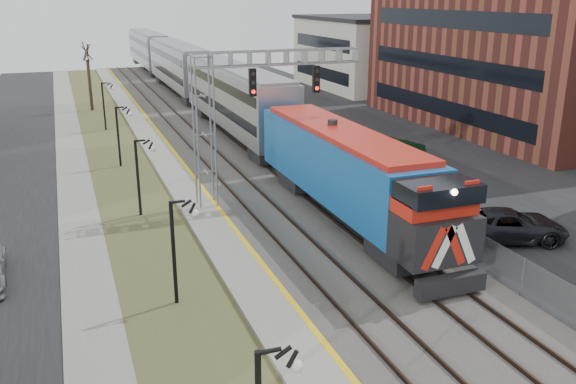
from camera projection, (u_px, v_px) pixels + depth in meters
sidewalk at (75, 183)px, 36.58m from camera, size 2.00×120.00×0.08m
grass_median at (126, 179)px, 37.58m from camera, size 4.00×120.00×0.06m
platform at (174, 172)px, 38.54m from camera, size 2.00×120.00×0.24m
ballast_bed at (250, 165)px, 40.21m from camera, size 8.00×120.00×0.20m
parking_lot at (408, 151)px, 44.21m from camera, size 16.00×120.00×0.04m
platform_edge at (188, 169)px, 38.80m from camera, size 0.24×120.00×0.01m
track_near at (220, 166)px, 39.49m from camera, size 1.58×120.00×0.15m
track_far at (271, 161)px, 40.65m from camera, size 1.58×120.00×0.15m
train at (194, 77)px, 61.28m from camera, size 3.00×85.85×5.33m
signal_gantry at (236, 102)px, 31.34m from camera, size 9.00×1.07×8.15m
lampposts at (172, 251)px, 22.07m from camera, size 0.14×62.14×4.00m
fence at (309, 150)px, 41.38m from camera, size 0.04×120.00×1.60m
car_lot_c at (508, 226)px, 27.95m from camera, size 5.78×4.12×1.46m
car_lot_d at (414, 172)px, 36.05m from camera, size 5.82×2.66×1.65m
car_lot_e at (343, 146)px, 42.70m from camera, size 4.65×2.55×1.50m
car_lot_f at (395, 149)px, 41.72m from camera, size 4.85×2.75×1.51m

